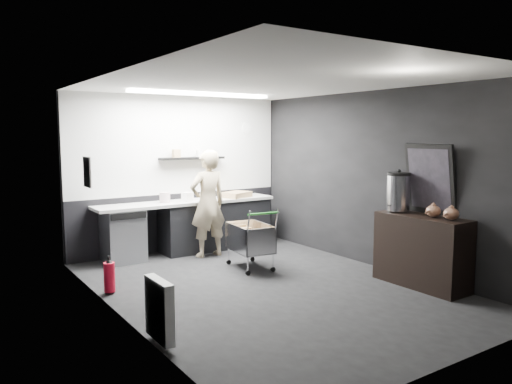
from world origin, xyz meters
TOP-DOWN VIEW (x-y plane):
  - floor at (0.00, 0.00)m, footprint 5.50×5.50m
  - ceiling at (0.00, 0.00)m, footprint 5.50×5.50m
  - wall_back at (0.00, 2.75)m, footprint 5.50×0.00m
  - wall_front at (0.00, -2.75)m, footprint 5.50×0.00m
  - wall_left at (-2.00, 0.00)m, footprint 0.00×5.50m
  - wall_right at (2.00, 0.00)m, footprint 0.00×5.50m
  - kitchen_wall_panel at (0.00, 2.73)m, footprint 3.95×0.02m
  - dado_panel at (0.00, 2.73)m, footprint 3.95×0.02m
  - floating_shelf at (0.20, 2.62)m, footprint 1.20×0.22m
  - wall_clock at (1.40, 2.72)m, footprint 0.20×0.03m
  - poster at (-1.98, 1.30)m, footprint 0.02×0.30m
  - poster_red_band at (-1.98, 1.30)m, footprint 0.02×0.22m
  - radiator at (-1.94, -0.90)m, footprint 0.10×0.50m
  - ceiling_strip at (0.00, 1.85)m, footprint 2.40×0.20m
  - prep_counter at (0.14, 2.42)m, footprint 3.20×0.61m
  - person at (0.15, 1.97)m, footprint 0.66×0.45m
  - shopping_cart at (0.32, 0.95)m, footprint 0.59×0.90m
  - sideboard at (1.75, -1.06)m, footprint 0.55×1.28m
  - fire_extinguisher at (-1.85, 0.93)m, footprint 0.14×0.14m
  - cardboard_box at (0.96, 2.37)m, footprint 0.58×0.51m
  - pink_tub at (-0.42, 2.42)m, footprint 0.18×0.18m
  - white_container at (-0.02, 2.37)m, footprint 0.21×0.19m

SIDE VIEW (x-z plane):
  - floor at x=0.00m, z-range 0.00..0.00m
  - fire_extinguisher at x=-1.85m, z-range -0.01..0.46m
  - radiator at x=-1.94m, z-range 0.05..0.65m
  - shopping_cart at x=0.32m, z-range -0.02..0.90m
  - prep_counter at x=0.14m, z-range 0.01..0.91m
  - dado_panel at x=0.00m, z-range 0.00..1.00m
  - sideboard at x=1.75m, z-range -0.35..1.56m
  - person at x=0.15m, z-range 0.00..1.78m
  - cardboard_box at x=0.96m, z-range 0.90..1.00m
  - white_container at x=-0.02m, z-range 0.90..1.05m
  - pink_tub at x=-0.42m, z-range 0.90..1.08m
  - wall_back at x=0.00m, z-range -1.40..4.10m
  - wall_front at x=0.00m, z-range -1.40..4.10m
  - wall_left at x=-2.00m, z-range -1.40..4.10m
  - wall_right at x=2.00m, z-range -1.40..4.10m
  - poster at x=-1.98m, z-range 1.35..1.75m
  - floating_shelf at x=0.20m, z-range 1.60..1.64m
  - poster_red_band at x=-1.98m, z-range 1.57..1.67m
  - kitchen_wall_panel at x=0.00m, z-range 1.00..2.70m
  - wall_clock at x=1.40m, z-range 2.05..2.25m
  - ceiling_strip at x=0.00m, z-range 2.65..2.69m
  - ceiling at x=0.00m, z-range 2.70..2.70m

